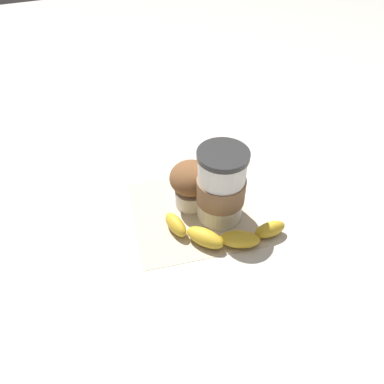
# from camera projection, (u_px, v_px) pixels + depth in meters

# --- Properties ---
(ground_plane) EXTENTS (3.00, 3.00, 0.00)m
(ground_plane) POSITION_uv_depth(u_px,v_px,m) (192.00, 213.00, 0.72)
(ground_plane) COLOR beige
(paper_napkin) EXTENTS (0.26, 0.26, 0.00)m
(paper_napkin) POSITION_uv_depth(u_px,v_px,m) (192.00, 213.00, 0.72)
(paper_napkin) COLOR beige
(paper_napkin) RESTS_ON ground_plane
(coffee_cup) EXTENTS (0.09, 0.09, 0.15)m
(coffee_cup) POSITION_uv_depth(u_px,v_px,m) (221.00, 187.00, 0.67)
(coffee_cup) COLOR white
(coffee_cup) RESTS_ON paper_napkin
(muffin) EXTENTS (0.08, 0.08, 0.10)m
(muffin) POSITION_uv_depth(u_px,v_px,m) (191.00, 183.00, 0.70)
(muffin) COLOR white
(muffin) RESTS_ON paper_napkin
(banana) EXTENTS (0.20, 0.14, 0.03)m
(banana) POSITION_uv_depth(u_px,v_px,m) (222.00, 234.00, 0.66)
(banana) COLOR gold
(banana) RESTS_ON paper_napkin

